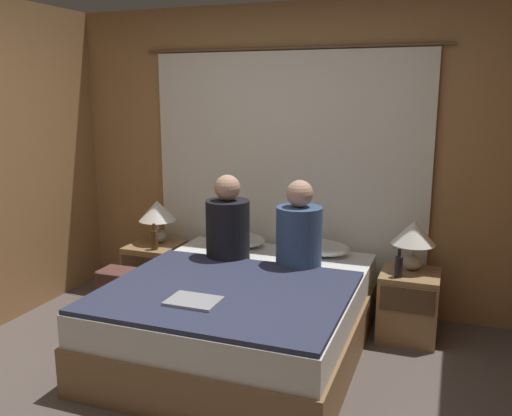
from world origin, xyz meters
The scene contains 17 objects.
ground_plane centered at (0.00, 0.00, 0.00)m, with size 16.00×16.00×0.00m, color #564C47.
wall_back centered at (0.00, 1.88, 1.25)m, with size 3.98×0.06×2.50m.
curtain_panel centered at (0.00, 1.81, 1.07)m, with size 2.54×0.02×2.15m.
bed centered at (0.00, 0.81, 0.26)m, with size 1.61×1.90×0.53m.
nightstand_left centered at (-1.07, 1.46, 0.25)m, with size 0.42×0.45×0.50m.
nightstand_right centered at (1.07, 1.46, 0.25)m, with size 0.42×0.45×0.50m.
lamp_left centered at (-1.07, 1.53, 0.76)m, with size 0.32×0.32×0.37m.
lamp_right centered at (1.07, 1.53, 0.76)m, with size 0.32×0.32×0.37m.
pillow_left centered at (-0.35, 1.57, 0.59)m, with size 0.50×0.31×0.12m.
pillow_right centered at (0.35, 1.57, 0.59)m, with size 0.50×0.31×0.12m.
blanket_on_bed centered at (0.00, 0.54, 0.54)m, with size 1.55×1.30×0.03m.
person_left_in_bed centered at (-0.28, 1.22, 0.80)m, with size 0.34×0.34×0.66m.
person_right_in_bed centered at (0.29, 1.22, 0.80)m, with size 0.34×0.34×0.65m.
beer_bottle_on_left_stand centered at (-0.99, 1.32, 0.59)m, with size 0.06×0.06×0.22m.
beer_bottle_on_right_stand centered at (1.00, 1.32, 0.58)m, with size 0.06×0.06×0.21m.
laptop_on_bed centered at (-0.09, 0.26, 0.57)m, with size 0.31×0.23×0.02m.
backpack_on_floor centered at (-1.08, 0.96, 0.24)m, with size 0.35×0.24×0.42m.
Camera 1 is at (1.32, -2.48, 1.80)m, focal length 38.00 mm.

